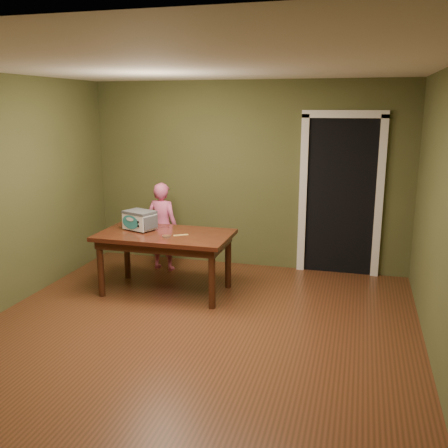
% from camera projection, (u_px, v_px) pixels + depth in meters
% --- Properties ---
extents(floor, '(5.00, 5.00, 0.00)m').
position_uv_depth(floor, '(189.00, 339.00, 4.95)').
color(floor, brown).
rests_on(floor, ground).
extents(room_shell, '(4.52, 5.02, 2.61)m').
position_uv_depth(room_shell, '(186.00, 167.00, 4.55)').
color(room_shell, '#4F512B').
rests_on(room_shell, ground).
extents(doorway, '(1.10, 0.66, 2.25)m').
position_uv_depth(doorway, '(341.00, 194.00, 6.98)').
color(doorway, black).
rests_on(doorway, ground).
extents(dining_table, '(1.60, 0.91, 0.75)m').
position_uv_depth(dining_table, '(165.00, 241.00, 6.07)').
color(dining_table, '#37160C').
rests_on(dining_table, floor).
extents(toy_oven, '(0.45, 0.37, 0.24)m').
position_uv_depth(toy_oven, '(140.00, 220.00, 6.18)').
color(toy_oven, '#4C4F54').
rests_on(toy_oven, dining_table).
extents(baking_pan, '(0.10, 0.10, 0.02)m').
position_uv_depth(baking_pan, '(166.00, 236.00, 5.85)').
color(baking_pan, silver).
rests_on(baking_pan, dining_table).
extents(spatula, '(0.16, 0.12, 0.01)m').
position_uv_depth(spatula, '(181.00, 235.00, 5.94)').
color(spatula, '#E5C463').
rests_on(spatula, dining_table).
extents(child, '(0.48, 0.34, 1.23)m').
position_uv_depth(child, '(163.00, 226.00, 6.94)').
color(child, '#DF5B8C').
rests_on(child, floor).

